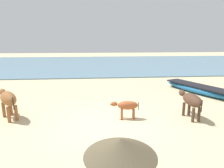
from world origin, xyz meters
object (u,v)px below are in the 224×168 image
at_px(calf_near_rust, 127,106).
at_px(fishing_boat_1, 199,89).
at_px(cow_adult_brown, 8,99).
at_px(cow_second_adult_dark, 191,100).

bearing_deg(calf_near_rust, fishing_boat_1, -141.09).
bearing_deg(fishing_boat_1, cow_adult_brown, -97.37).
height_order(cow_adult_brown, cow_second_adult_dark, cow_adult_brown).
height_order(fishing_boat_1, cow_second_adult_dark, cow_second_adult_dark).
height_order(calf_near_rust, cow_second_adult_dark, cow_second_adult_dark).
xyz_separation_m(fishing_boat_1, cow_adult_brown, (-9.12, -2.82, 0.51)).
height_order(fishing_boat_1, calf_near_rust, calf_near_rust).
xyz_separation_m(fishing_boat_1, cow_second_adult_dark, (-2.21, -3.40, 0.45)).
bearing_deg(calf_near_rust, cow_adult_brown, -1.40).
xyz_separation_m(cow_adult_brown, calf_near_rust, (4.47, -0.42, -0.26)).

